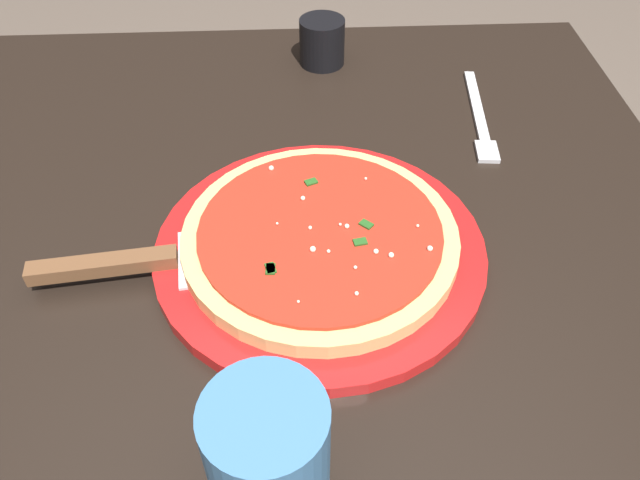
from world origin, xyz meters
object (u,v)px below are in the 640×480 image
cup_small_sauce (322,42)px  cup_tall_drink (264,454)px  serving_plate (320,250)px  fork (480,119)px  pizza (320,237)px  pizza_server (150,261)px

cup_small_sauce → cup_tall_drink: bearing=173.4°
cup_small_sauce → serving_plate: bearing=176.7°
cup_tall_drink → fork: (0.43, -0.25, -0.05)m
pizza → pizza_server: pizza is taller
cup_tall_drink → pizza: bearing=-11.9°
pizza → pizza_server: 0.15m
pizza → fork: bearing=-43.6°
serving_plate → fork: (0.21, -0.20, -0.00)m
pizza → cup_tall_drink: size_ratio=2.51×
cup_tall_drink → cup_small_sauce: bearing=-6.6°
serving_plate → pizza_server: 0.15m
serving_plate → pizza: 0.02m
pizza_server → serving_plate: bearing=-83.3°
serving_plate → cup_tall_drink: (-0.22, 0.05, 0.04)m
pizza → cup_tall_drink: (-0.22, 0.05, 0.03)m
serving_plate → cup_small_sauce: bearing=-3.3°
cup_tall_drink → fork: bearing=-29.8°
cup_tall_drink → cup_small_sauce: cup_tall_drink is taller
cup_tall_drink → fork: 0.50m
fork → serving_plate: bearing=136.4°
cup_small_sauce → fork: (-0.15, -0.18, -0.03)m
pizza_server → fork: 0.42m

